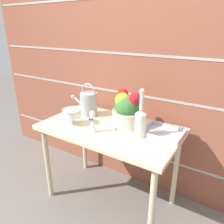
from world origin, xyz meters
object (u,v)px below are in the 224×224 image
at_px(figurine_vase, 93,124).
at_px(wire_tray, 164,133).
at_px(crystal_pedestal_bowl, 72,114).
at_px(watering_can, 89,103).
at_px(flower_planter, 127,110).
at_px(glass_decanter, 141,121).

height_order(figurine_vase, wire_tray, figurine_vase).
bearing_deg(wire_tray, crystal_pedestal_bowl, -162.81).
relative_size(watering_can, figurine_vase, 1.71).
distance_m(flower_planter, glass_decanter, 0.20).
distance_m(figurine_vase, wire_tray, 0.54).
relative_size(watering_can, glass_decanter, 0.82).
distance_m(crystal_pedestal_bowl, flower_planter, 0.46).
xyz_separation_m(watering_can, glass_decanter, (0.59, -0.13, 0.01)).
relative_size(figurine_vase, wire_tray, 0.60).
relative_size(glass_decanter, figurine_vase, 2.08).
bearing_deg(figurine_vase, glass_decanter, 21.35).
relative_size(crystal_pedestal_bowl, wire_tray, 0.54).
height_order(flower_planter, glass_decanter, glass_decanter).
bearing_deg(glass_decanter, flower_planter, 146.95).
bearing_deg(crystal_pedestal_bowl, watering_can, 93.47).
distance_m(crystal_pedestal_bowl, glass_decanter, 0.58).
height_order(crystal_pedestal_bowl, flower_planter, flower_planter).
xyz_separation_m(flower_planter, figurine_vase, (-0.17, -0.24, -0.07)).
relative_size(crystal_pedestal_bowl, glass_decanter, 0.43).
distance_m(glass_decanter, wire_tray, 0.22).
height_order(watering_can, crystal_pedestal_bowl, watering_can).
height_order(watering_can, glass_decanter, glass_decanter).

